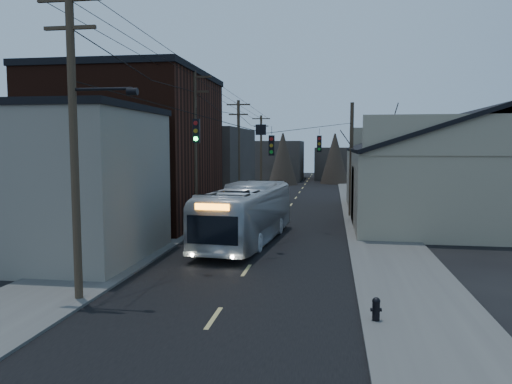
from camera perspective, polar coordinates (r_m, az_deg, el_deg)
ground at (r=14.20m, az=-6.81°, el=-16.85°), size 160.00×160.00×0.00m
road_surface at (r=43.15m, az=3.82°, el=-1.78°), size 9.00×110.00×0.02m
sidewalk_left at (r=44.15m, az=-4.62°, el=-1.55°), size 4.00×110.00×0.12m
sidewalk_right at (r=43.10m, az=12.47°, el=-1.83°), size 4.00×110.00×0.12m
building_clapboard at (r=25.11m, az=-21.41°, el=0.74°), size 8.00×8.00×7.00m
building_brick at (r=35.37m, az=-13.97°, el=4.62°), size 10.00×12.00×10.00m
building_left_far at (r=50.42m, az=-6.41°, el=3.21°), size 9.00×14.00×7.00m
warehouse at (r=38.93m, az=22.64°, el=1.02°), size 16.16×20.60×7.73m
building_far_left at (r=78.29m, az=1.60°, el=3.63°), size 10.00×12.00×6.00m
building_far_right at (r=82.79m, az=11.01°, el=3.28°), size 12.00×14.00×5.00m
bare_tree at (r=32.85m, az=13.76°, el=2.13°), size 0.40×0.40×7.20m
utility_lines at (r=37.41m, az=-1.66°, el=4.74°), size 11.24×45.28×10.50m
bus at (r=27.33m, az=-1.08°, el=-2.52°), size 3.83×11.81×3.23m
parked_car at (r=51.28m, az=-0.24°, el=0.10°), size 1.66×4.08×1.32m
fire_hydrant at (r=15.75m, az=13.56°, el=-12.77°), size 0.34×0.24×0.71m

